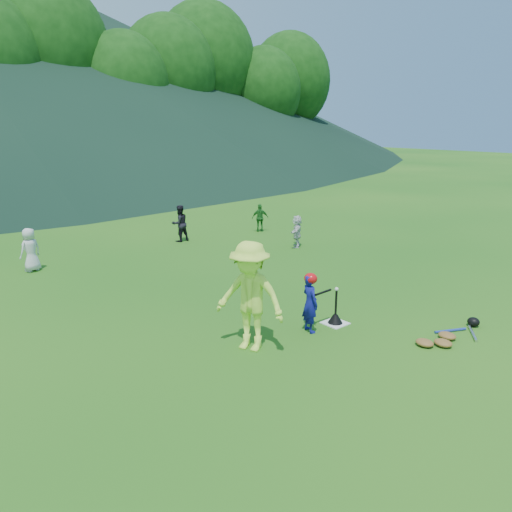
{
  "coord_description": "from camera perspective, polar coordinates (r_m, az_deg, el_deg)",
  "views": [
    {
      "loc": [
        -7.25,
        -6.17,
        3.96
      ],
      "look_at": [
        0.0,
        2.5,
        0.9
      ],
      "focal_mm": 35.0,
      "sensor_mm": 36.0,
      "label": 1
    }
  ],
  "objects": [
    {
      "name": "ground",
      "position": [
        10.31,
        9.03,
        -7.64
      ],
      "size": [
        120.0,
        120.0,
        0.0
      ],
      "primitive_type": "plane",
      "color": "#165613",
      "rests_on": "ground"
    },
    {
      "name": "home_plate",
      "position": [
        10.3,
        9.03,
        -7.59
      ],
      "size": [
        0.45,
        0.45,
        0.02
      ],
      "primitive_type": "cube",
      "color": "silver",
      "rests_on": "ground"
    },
    {
      "name": "baseball",
      "position": [
        10.05,
        9.2,
        -3.75
      ],
      "size": [
        0.08,
        0.08,
        0.08
      ],
      "primitive_type": "sphere",
      "color": "white",
      "rests_on": "batting_tee"
    },
    {
      "name": "batter_child",
      "position": [
        9.68,
        6.19,
        -5.38
      ],
      "size": [
        0.37,
        0.48,
        1.16
      ],
      "primitive_type": "imported",
      "rotation": [
        0.0,
        0.0,
        1.33
      ],
      "color": "navy",
      "rests_on": "ground"
    },
    {
      "name": "adult_coach",
      "position": [
        8.76,
        -0.68,
        -4.65
      ],
      "size": [
        1.21,
        1.47,
        1.98
      ],
      "primitive_type": "imported",
      "rotation": [
        0.0,
        0.0,
        -1.14
      ],
      "color": "#CAF848",
      "rests_on": "ground"
    },
    {
      "name": "fielder_a",
      "position": [
        14.81,
        -24.39,
        0.65
      ],
      "size": [
        0.67,
        0.54,
        1.19
      ],
      "primitive_type": "imported",
      "rotation": [
        0.0,
        0.0,
        3.46
      ],
      "color": "silver",
      "rests_on": "ground"
    },
    {
      "name": "fielder_b",
      "position": [
        17.09,
        -8.71,
        3.7
      ],
      "size": [
        0.61,
        0.47,
        1.24
      ],
      "primitive_type": "imported",
      "rotation": [
        0.0,
        0.0,
        3.15
      ],
      "color": "black",
      "rests_on": "ground"
    },
    {
      "name": "fielder_c",
      "position": [
        18.43,
        0.47,
        4.38
      ],
      "size": [
        0.64,
        0.54,
        1.03
      ],
      "primitive_type": "imported",
      "rotation": [
        0.0,
        0.0,
        2.57
      ],
      "color": "#1F6922",
      "rests_on": "ground"
    },
    {
      "name": "fielder_d",
      "position": [
        16.2,
        4.7,
        2.84
      ],
      "size": [
        0.93,
        0.86,
        1.04
      ],
      "primitive_type": "imported",
      "rotation": [
        0.0,
        0.0,
        3.85
      ],
      "color": "silver",
      "rests_on": "ground"
    },
    {
      "name": "batting_tee",
      "position": [
        10.26,
        9.06,
        -6.97
      ],
      "size": [
        0.3,
        0.3,
        0.68
      ],
      "color": "black",
      "rests_on": "home_plate"
    },
    {
      "name": "batter_gear",
      "position": [
        9.55,
        6.36,
        -2.72
      ],
      "size": [
        0.73,
        0.26,
        0.52
      ],
      "color": "red",
      "rests_on": "ground"
    },
    {
      "name": "equipment_pile",
      "position": [
        10.14,
        21.08,
        -8.5
      ],
      "size": [
        1.8,
        0.76,
        0.19
      ],
      "color": "olive",
      "rests_on": "ground"
    }
  ]
}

